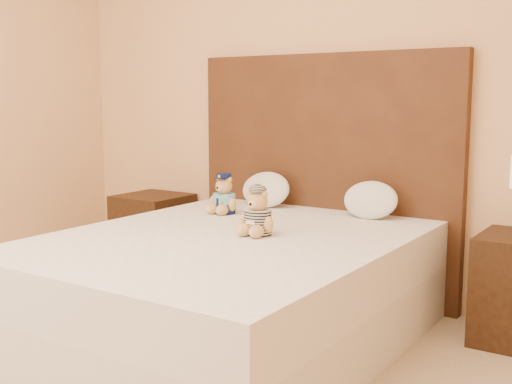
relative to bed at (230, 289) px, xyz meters
The scene contains 7 objects.
bed is the anchor object (origin of this frame).
headboard 1.12m from the bed, 90.00° to the left, with size 1.75×0.08×1.50m, color #472915.
nightstand_left 1.48m from the bed, 147.38° to the left, with size 0.45×0.45×0.55m, color #322010.
teddy_police 0.74m from the bed, 128.67° to the left, with size 0.20×0.19×0.24m, color tan, non-canonical shape.
teddy_prisoner 0.42m from the bed, 40.65° to the left, with size 0.21×0.20×0.23m, color tan, non-canonical shape.
pillow_left 0.97m from the bed, 110.83° to the left, with size 0.34×0.22×0.24m, color white.
pillow_right 1.00m from the bed, 64.60° to the left, with size 0.33×0.21×0.23m, color white.
Camera 1 is at (1.84, -1.34, 1.23)m, focal length 45.00 mm.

